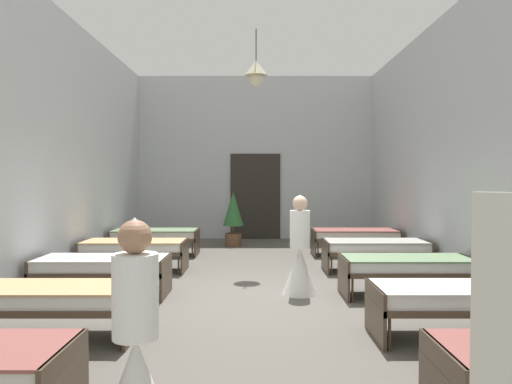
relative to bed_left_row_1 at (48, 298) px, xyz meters
The scene contains 13 objects.
ground_plane 2.97m from the bed_left_row_1, 40.42° to the left, with size 7.16×14.07×0.10m, color #59544C.
room_shell 4.42m from the bed_left_row_1, 56.18° to the left, with size 6.96×13.67×4.59m.
bed_left_row_1 is the anchor object (origin of this frame).
bed_right_row_1 4.46m from the bed_left_row_1, ahead, with size 1.90×0.84×0.57m.
bed_left_row_2 1.90m from the bed_left_row_1, 90.00° to the left, with size 1.90×0.84×0.57m.
bed_right_row_2 4.85m from the bed_left_row_1, 23.07° to the left, with size 1.90×0.84×0.57m.
bed_left_row_3 3.80m from the bed_left_row_1, 90.00° to the left, with size 1.90×0.84×0.57m.
bed_right_row_3 5.86m from the bed_left_row_1, 40.42° to the left, with size 1.90×0.84×0.57m.
bed_left_row_4 5.70m from the bed_left_row_1, 90.00° to the left, with size 1.90×0.84×0.57m.
bed_right_row_4 7.24m from the bed_left_row_1, 51.95° to the left, with size 1.90×0.84×0.57m.
nurse_near_aisle 3.53m from the bed_left_row_1, 34.80° to the left, with size 0.52×0.52×1.49m.
nurse_mid_aisle 2.56m from the bed_left_row_1, 55.00° to the right, with size 0.52×0.52×1.49m.
potted_plant 7.42m from the bed_left_row_1, 76.97° to the left, with size 0.53×0.53×1.36m.
Camera 1 is at (0.02, -7.16, 1.75)m, focal length 34.55 mm.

